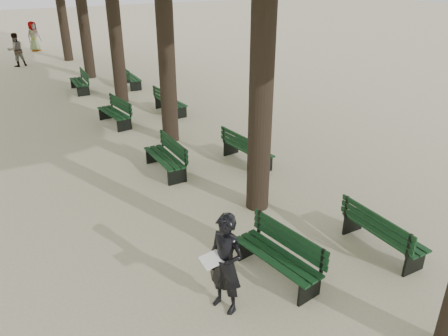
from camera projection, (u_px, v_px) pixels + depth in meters
ground at (283, 307)px, 7.24m from camera, size 120.00×120.00×0.00m
bench_left_0 at (277, 264)px, 7.84m from camera, size 0.81×1.86×0.92m
bench_left_1 at (165, 163)px, 11.83m from camera, size 0.58×1.80×0.92m
bench_left_2 at (115, 117)px, 15.38m from camera, size 0.77×1.85×0.92m
bench_left_3 at (80, 86)px, 19.41m from camera, size 0.65×1.82×0.92m
bench_right_0 at (382, 239)px, 8.57m from camera, size 0.61×1.81×0.92m
bench_right_1 at (247, 154)px, 12.40m from camera, size 0.72×1.84×0.92m
bench_right_2 at (171, 106)px, 16.63m from camera, size 0.68×1.83×0.92m
bench_right_3 at (131, 81)px, 20.19m from camera, size 0.67×1.83×0.92m
man_with_map at (226, 264)px, 6.88m from camera, size 0.73×0.78×1.76m
pedestrian_a at (16, 50)px, 24.04m from camera, size 0.94×0.58×1.80m
pedestrian_d at (34, 36)px, 28.35m from camera, size 0.99×0.77×1.88m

